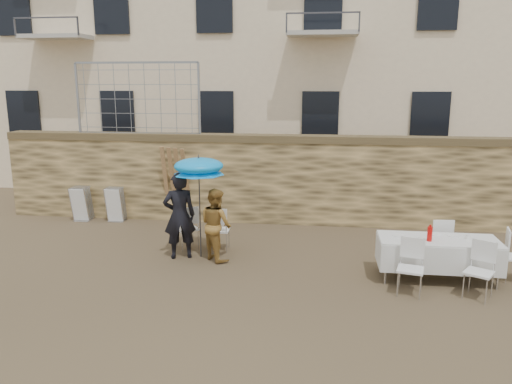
# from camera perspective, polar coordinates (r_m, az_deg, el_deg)

# --- Properties ---
(ground) EXTENTS (80.00, 80.00, 0.00)m
(ground) POSITION_cam_1_polar(r_m,az_deg,el_deg) (8.32, -4.82, -12.69)
(ground) COLOR brown
(ground) RESTS_ON ground
(stone_wall) EXTENTS (13.00, 0.50, 2.20)m
(stone_wall) POSITION_cam_1_polar(r_m,az_deg,el_deg) (12.70, -0.15, 1.45)
(stone_wall) COLOR olive
(stone_wall) RESTS_ON ground
(chain_link_fence) EXTENTS (3.20, 0.06, 1.80)m
(chain_link_fence) POSITION_cam_1_polar(r_m,az_deg,el_deg) (13.20, -13.38, 10.29)
(chain_link_fence) COLOR gray
(chain_link_fence) RESTS_ON stone_wall
(man_suit) EXTENTS (0.76, 0.63, 1.77)m
(man_suit) POSITION_cam_1_polar(r_m,az_deg,el_deg) (10.20, -8.74, -2.70)
(man_suit) COLOR black
(man_suit) RESTS_ON ground
(woman_dress) EXTENTS (0.90, 0.90, 1.47)m
(woman_dress) POSITION_cam_1_polar(r_m,az_deg,el_deg) (10.06, -4.60, -3.71)
(woman_dress) COLOR gold
(woman_dress) RESTS_ON ground
(umbrella) EXTENTS (1.03, 1.03, 1.95)m
(umbrella) POSITION_cam_1_polar(r_m,az_deg,el_deg) (9.99, -6.55, 2.61)
(umbrella) COLOR #3F3F44
(umbrella) RESTS_ON ground
(couple_chair_left) EXTENTS (0.67, 0.67, 0.96)m
(couple_chair_left) POSITION_cam_1_polar(r_m,az_deg,el_deg) (10.82, -7.86, -4.02)
(couple_chair_left) COLOR white
(couple_chair_left) RESTS_ON ground
(couple_chair_right) EXTENTS (0.49, 0.49, 0.96)m
(couple_chair_right) POSITION_cam_1_polar(r_m,az_deg,el_deg) (10.66, -4.22, -4.19)
(couple_chair_right) COLOR white
(couple_chair_right) RESTS_ON ground
(banquet_table) EXTENTS (2.10, 0.85, 0.78)m
(banquet_table) POSITION_cam_1_polar(r_m,az_deg,el_deg) (9.59, 20.16, -5.30)
(banquet_table) COLOR silver
(banquet_table) RESTS_ON ground
(soda_bottle) EXTENTS (0.09, 0.09, 0.26)m
(soda_bottle) POSITION_cam_1_polar(r_m,az_deg,el_deg) (9.36, 19.24, -4.55)
(soda_bottle) COLOR red
(soda_bottle) RESTS_ON banquet_table
(table_chair_front_left) EXTENTS (0.58, 0.58, 0.96)m
(table_chair_front_left) POSITION_cam_1_polar(r_m,az_deg,el_deg) (8.86, 17.25, -8.28)
(table_chair_front_left) COLOR white
(table_chair_front_left) RESTS_ON ground
(table_chair_front_right) EXTENTS (0.66, 0.66, 0.96)m
(table_chair_front_right) POSITION_cam_1_polar(r_m,az_deg,el_deg) (9.11, 24.15, -8.24)
(table_chair_front_right) COLOR white
(table_chair_front_right) RESTS_ON ground
(table_chair_back) EXTENTS (0.52, 0.52, 0.96)m
(table_chair_back) POSITION_cam_1_polar(r_m,az_deg,el_deg) (10.45, 20.20, -5.29)
(table_chair_back) COLOR white
(table_chair_back) RESTS_ON ground
(chair_stack_left) EXTENTS (0.46, 0.47, 0.92)m
(chair_stack_left) POSITION_cam_1_polar(r_m,az_deg,el_deg) (13.78, -19.00, -1.08)
(chair_stack_left) COLOR white
(chair_stack_left) RESTS_ON ground
(chair_stack_right) EXTENTS (0.46, 0.40, 0.92)m
(chair_stack_right) POSITION_cam_1_polar(r_m,az_deg,el_deg) (13.41, -15.55, -1.22)
(chair_stack_right) COLOR white
(chair_stack_right) RESTS_ON ground
(wood_planks) EXTENTS (0.70, 0.20, 2.00)m
(wood_planks) POSITION_cam_1_polar(r_m,az_deg,el_deg) (12.82, -8.97, 0.95)
(wood_planks) COLOR #A37749
(wood_planks) RESTS_ON ground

